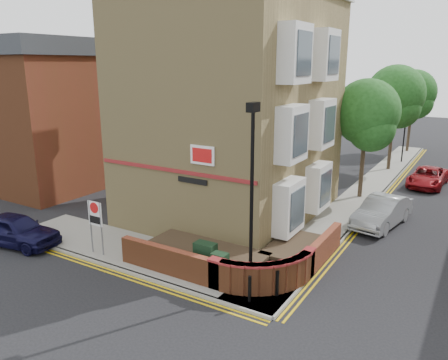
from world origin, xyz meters
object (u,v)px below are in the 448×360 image
lamppost (252,198)px  navy_hatchback (16,230)px  utility_cabinet_large (205,258)px  zone_sign (95,218)px  silver_car_near (382,212)px

lamppost → navy_hatchback: bearing=-170.8°
utility_cabinet_large → zone_sign: (-4.70, -0.80, 0.92)m
utility_cabinet_large → silver_car_near: silver_car_near is taller
lamppost → zone_sign: bearing=-173.9°
silver_car_near → lamppost: bearing=-95.9°
navy_hatchback → zone_sign: bearing=-84.8°
utility_cabinet_large → silver_car_near: bearing=63.5°
utility_cabinet_large → navy_hatchback: 8.75m
silver_car_near → utility_cabinet_large: bearing=-106.9°
lamppost → silver_car_near: (2.45, 8.83, -2.64)m
lamppost → zone_sign: (-6.60, -0.70, -1.70)m
zone_sign → silver_car_near: bearing=46.5°
silver_car_near → navy_hatchback: bearing=-131.2°
navy_hatchback → silver_car_near: bearing=-60.1°
navy_hatchback → silver_car_near: (12.91, 10.53, 0.02)m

